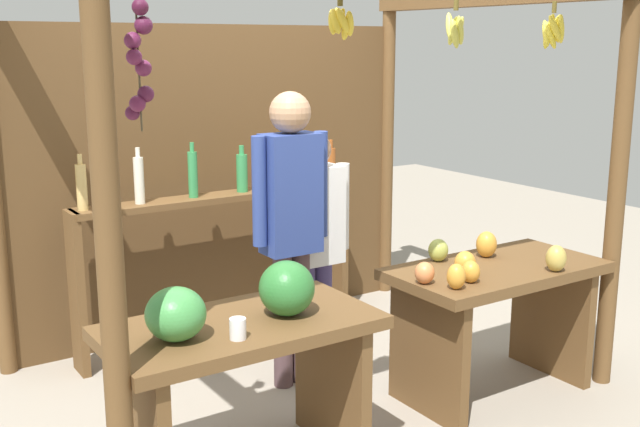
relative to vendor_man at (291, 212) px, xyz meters
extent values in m
plane|color=gray|center=(0.09, 0.05, -1.03)|extent=(12.00, 12.00, 0.00)
cylinder|color=brown|center=(-1.36, -0.99, 0.12)|extent=(0.10, 0.10, 2.31)
cylinder|color=brown|center=(1.54, -0.99, 0.12)|extent=(0.10, 0.10, 2.31)
cylinder|color=brown|center=(1.54, 1.09, 0.12)|extent=(0.10, 0.10, 2.31)
cube|color=#52381E|center=(0.09, 1.11, 0.01)|extent=(2.90, 0.04, 2.08)
ellipsoid|color=gold|center=(-0.24, -0.86, 0.99)|extent=(0.04, 0.07, 0.12)
ellipsoid|color=gold|center=(-0.26, -0.84, 1.02)|extent=(0.06, 0.05, 0.12)
ellipsoid|color=gold|center=(-0.28, -0.83, 1.02)|extent=(0.06, 0.04, 0.12)
ellipsoid|color=gold|center=(-0.30, -0.85, 1.01)|extent=(0.05, 0.06, 0.12)
ellipsoid|color=gold|center=(-0.30, -0.87, 1.02)|extent=(0.05, 0.07, 0.12)
ellipsoid|color=gold|center=(-0.28, -0.89, 1.02)|extent=(0.08, 0.05, 0.12)
ellipsoid|color=gold|center=(-0.24, -0.89, 1.01)|extent=(0.06, 0.06, 0.12)
cylinder|color=brown|center=(0.46, -0.79, 1.11)|extent=(0.02, 0.02, 0.06)
ellipsoid|color=#D1CC4C|center=(0.48, -0.79, 0.99)|extent=(0.04, 0.09, 0.14)
ellipsoid|color=#D1CC4C|center=(0.47, -0.76, 0.98)|extent=(0.06, 0.05, 0.15)
ellipsoid|color=#D1CC4C|center=(0.43, -0.78, 1.01)|extent=(0.07, 0.08, 0.15)
ellipsoid|color=#D1CC4C|center=(0.43, -0.81, 0.97)|extent=(0.05, 0.06, 0.15)
ellipsoid|color=#D1CC4C|center=(0.46, -0.81, 0.99)|extent=(0.07, 0.05, 0.15)
cylinder|color=brown|center=(1.11, -0.83, 1.11)|extent=(0.02, 0.02, 0.06)
ellipsoid|color=yellow|center=(1.14, -0.83, 0.98)|extent=(0.04, 0.10, 0.15)
ellipsoid|color=yellow|center=(1.12, -0.82, 1.00)|extent=(0.08, 0.09, 0.16)
ellipsoid|color=yellow|center=(1.12, -0.81, 1.00)|extent=(0.06, 0.04, 0.15)
ellipsoid|color=yellow|center=(1.10, -0.80, 0.97)|extent=(0.08, 0.05, 0.16)
ellipsoid|color=yellow|center=(1.08, -0.81, 0.98)|extent=(0.06, 0.09, 0.16)
ellipsoid|color=yellow|center=(1.08, -0.84, 0.97)|extent=(0.05, 0.09, 0.15)
ellipsoid|color=yellow|center=(1.08, -0.86, 1.00)|extent=(0.09, 0.07, 0.16)
ellipsoid|color=yellow|center=(1.12, -0.87, 1.00)|extent=(0.06, 0.04, 0.15)
ellipsoid|color=yellow|center=(1.13, -0.85, 1.00)|extent=(0.06, 0.07, 0.16)
cylinder|color=#4C422D|center=(-1.11, -0.72, 0.86)|extent=(0.01, 0.01, 0.55)
sphere|color=#47142D|center=(-1.11, -0.74, 1.06)|extent=(0.06, 0.06, 0.06)
sphere|color=#511938|center=(-1.09, -0.73, 0.99)|extent=(0.07, 0.07, 0.07)
sphere|color=#601E42|center=(-1.14, -0.73, 0.94)|extent=(0.07, 0.07, 0.07)
sphere|color=#601E42|center=(-1.14, -0.74, 0.88)|extent=(0.06, 0.06, 0.06)
sphere|color=#601E42|center=(-1.10, -0.73, 0.83)|extent=(0.06, 0.06, 0.06)
sphere|color=#511938|center=(-1.10, -0.73, 0.73)|extent=(0.06, 0.06, 0.06)
sphere|color=#601E42|center=(-1.13, -0.73, 0.70)|extent=(0.06, 0.06, 0.06)
sphere|color=#511938|center=(-1.14, -0.69, 0.66)|extent=(0.06, 0.06, 0.06)
cube|color=brown|center=(-0.71, -0.73, -0.31)|extent=(1.22, 0.64, 0.06)
cube|color=brown|center=(-0.22, -0.73, -0.68)|extent=(0.06, 0.58, 0.69)
ellipsoid|color=#429347|center=(-1.03, -0.78, -0.16)|extent=(0.29, 0.29, 0.23)
ellipsoid|color=#2D7533|center=(-0.49, -0.77, -0.15)|extent=(0.35, 0.35, 0.25)
cylinder|color=white|center=(-0.81, -0.91, -0.23)|extent=(0.07, 0.07, 0.09)
cube|color=brown|center=(0.89, -0.73, -0.31)|extent=(1.22, 0.64, 0.06)
cube|color=brown|center=(0.40, -0.73, -0.68)|extent=(0.06, 0.58, 0.69)
cube|color=brown|center=(1.38, -0.73, -0.68)|extent=(0.06, 0.58, 0.69)
ellipsoid|color=gold|center=(0.54, -0.88, -0.22)|extent=(0.11, 0.11, 0.12)
ellipsoid|color=gold|center=(0.41, -0.91, -0.21)|extent=(0.13, 0.13, 0.13)
ellipsoid|color=#B79E47|center=(1.07, -0.98, -0.20)|extent=(0.15, 0.15, 0.15)
ellipsoid|color=gold|center=(0.96, -0.57, -0.20)|extent=(0.16, 0.16, 0.15)
ellipsoid|color=#A8B24C|center=(0.67, -0.48, -0.21)|extent=(0.14, 0.14, 0.13)
ellipsoid|color=#E07F47|center=(0.33, -0.76, -0.22)|extent=(0.13, 0.13, 0.11)
ellipsoid|color=gold|center=(0.61, -0.76, -0.21)|extent=(0.16, 0.16, 0.13)
cube|color=brown|center=(-0.99, 0.83, -0.53)|extent=(0.05, 0.20, 1.00)
cube|color=brown|center=(0.90, 0.83, -0.53)|extent=(0.05, 0.20, 1.00)
cube|color=brown|center=(-0.04, 0.83, -0.05)|extent=(1.89, 0.22, 0.04)
cylinder|color=#D8B266|center=(-0.92, 0.83, 0.11)|extent=(0.06, 0.06, 0.27)
cylinder|color=#D8B266|center=(-0.92, 0.83, 0.27)|extent=(0.03, 0.03, 0.06)
cylinder|color=silver|center=(-0.57, 0.83, 0.11)|extent=(0.06, 0.06, 0.28)
cylinder|color=silver|center=(-0.57, 0.83, 0.28)|extent=(0.03, 0.03, 0.06)
cylinder|color=#338C4C|center=(-0.22, 0.83, 0.12)|extent=(0.06, 0.06, 0.29)
cylinder|color=#338C4C|center=(-0.22, 0.83, 0.29)|extent=(0.03, 0.03, 0.06)
cylinder|color=#338C4C|center=(0.13, 0.83, 0.09)|extent=(0.07, 0.07, 0.25)
cylinder|color=#338C4C|center=(0.13, 0.83, 0.25)|extent=(0.03, 0.03, 0.06)
cylinder|color=#D8B266|center=(0.48, 0.83, 0.10)|extent=(0.07, 0.07, 0.27)
cylinder|color=#D8B266|center=(0.48, 0.83, 0.27)|extent=(0.03, 0.03, 0.06)
cylinder|color=#994C1E|center=(0.83, 0.83, 0.09)|extent=(0.07, 0.07, 0.24)
cylinder|color=#994C1E|center=(0.83, 0.83, 0.24)|extent=(0.03, 0.03, 0.06)
cylinder|color=brown|center=(-0.06, 0.00, -0.63)|extent=(0.11, 0.11, 0.80)
cylinder|color=brown|center=(0.06, 0.00, -0.63)|extent=(0.11, 0.11, 0.80)
cube|color=#2D428C|center=(0.00, 0.00, 0.10)|extent=(0.32, 0.19, 0.67)
cylinder|color=#2D428C|center=(-0.20, 0.00, 0.14)|extent=(0.08, 0.08, 0.61)
cylinder|color=#2D428C|center=(0.20, 0.00, 0.14)|extent=(0.08, 0.08, 0.61)
sphere|color=tan|center=(0.00, 0.00, 0.56)|extent=(0.23, 0.23, 0.23)
cylinder|color=#4A3F79|center=(0.15, 0.08, -0.69)|extent=(0.11, 0.11, 0.68)
cylinder|color=#4A3F79|center=(0.27, 0.08, -0.69)|extent=(0.11, 0.11, 0.68)
cube|color=white|center=(0.21, 0.08, -0.06)|extent=(0.32, 0.19, 0.58)
cylinder|color=white|center=(0.01, 0.08, -0.03)|extent=(0.08, 0.08, 0.52)
cylinder|color=white|center=(0.41, 0.08, -0.03)|extent=(0.08, 0.08, 0.52)
sphere|color=#997051|center=(0.21, 0.08, 0.33)|extent=(0.20, 0.20, 0.20)
camera|label=1|loc=(-2.20, -3.62, 0.93)|focal=43.44mm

